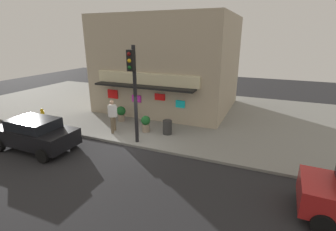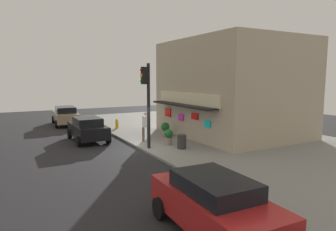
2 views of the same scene
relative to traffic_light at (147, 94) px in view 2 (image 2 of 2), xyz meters
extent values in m
plane|color=#232326|center=(-0.08, -0.32, -3.20)|extent=(49.78, 49.78, 0.00)
cube|color=gray|center=(-0.08, 6.07, -3.14)|extent=(33.19, 12.77, 0.13)
cube|color=tan|center=(-1.15, 7.08, 0.19)|extent=(9.07, 7.32, 6.52)
cube|color=beige|center=(-1.15, 3.34, -0.42)|extent=(6.89, 0.16, 0.71)
cube|color=black|center=(-1.15, 2.99, -0.82)|extent=(6.53, 0.90, 0.12)
cube|color=red|center=(-3.68, 3.36, -1.59)|extent=(0.76, 0.08, 0.58)
cube|color=#E533CC|center=(-1.86, 3.36, -1.73)|extent=(0.64, 0.08, 0.45)
cube|color=red|center=(-0.21, 3.36, -1.47)|extent=(0.68, 0.08, 0.40)
cube|color=#19D8E5|center=(1.13, 3.36, -1.77)|extent=(0.56, 0.08, 0.44)
cylinder|color=black|center=(0.00, 0.11, -0.68)|extent=(0.18, 0.18, 4.78)
cube|color=black|center=(0.00, -0.14, 1.03)|extent=(0.32, 0.28, 0.95)
sphere|color=maroon|center=(0.00, -0.29, 1.33)|extent=(0.18, 0.18, 0.18)
sphere|color=yellow|center=(0.00, -0.29, 1.03)|extent=(0.18, 0.18, 0.18)
sphere|color=#0F4C19|center=(0.00, -0.29, 0.73)|extent=(0.18, 0.18, 0.18)
cylinder|color=gold|center=(-7.34, 0.74, -2.79)|extent=(0.25, 0.25, 0.58)
sphere|color=gold|center=(-7.34, 0.74, -2.43)|extent=(0.21, 0.21, 0.21)
cylinder|color=gold|center=(-7.52, 0.74, -2.76)|extent=(0.12, 0.10, 0.10)
cylinder|color=gold|center=(-7.15, 0.74, -2.76)|extent=(0.12, 0.10, 0.10)
cylinder|color=#2D2D2D|center=(1.01, 1.69, -2.69)|extent=(0.51, 0.51, 0.78)
cylinder|color=brown|center=(-1.98, 0.99, -2.63)|extent=(0.20, 0.20, 0.90)
cylinder|color=brown|center=(-1.84, 0.58, -2.63)|extent=(0.20, 0.20, 0.90)
cube|color=silver|center=(-1.91, 0.79, -1.84)|extent=(0.44, 0.35, 0.69)
sphere|color=tan|center=(-1.91, 0.79, -1.35)|extent=(0.22, 0.22, 0.22)
cylinder|color=silver|center=(-2.11, 0.72, -1.87)|extent=(0.13, 0.13, 0.62)
cylinder|color=silver|center=(-1.71, 0.86, -1.87)|extent=(0.13, 0.13, 0.62)
cylinder|color=gray|center=(-2.53, 2.52, -2.86)|extent=(0.42, 0.42, 0.43)
sphere|color=#195623|center=(-2.53, 2.52, -2.40)|extent=(0.58, 0.58, 0.58)
cylinder|color=gray|center=(-0.25, 1.53, -2.85)|extent=(0.43, 0.43, 0.45)
sphere|color=#195623|center=(-0.25, 1.53, -2.41)|extent=(0.53, 0.53, 0.53)
cube|color=black|center=(-4.24, -2.31, -2.50)|extent=(4.08, 1.83, 0.76)
cube|color=black|center=(-4.24, -2.31, -1.89)|extent=(2.21, 1.53, 0.46)
cylinder|color=black|center=(-2.82, -1.39, -2.88)|extent=(0.64, 0.22, 0.64)
cylinder|color=black|center=(-2.81, -3.21, -2.88)|extent=(0.64, 0.22, 0.64)
cylinder|color=black|center=(-5.67, -1.40, -2.88)|extent=(0.64, 0.22, 0.64)
cylinder|color=black|center=(-5.67, -3.22, -2.88)|extent=(0.64, 0.22, 0.64)
cube|color=#AD1E1E|center=(9.25, -2.32, -2.46)|extent=(4.24, 1.93, 0.83)
cube|color=black|center=(9.25, -2.32, -1.83)|extent=(2.31, 1.58, 0.43)
cylinder|color=black|center=(7.83, -1.37, -2.88)|extent=(0.65, 0.24, 0.64)
cylinder|color=black|center=(7.76, -3.16, -2.88)|extent=(0.65, 0.24, 0.64)
cube|color=#9E8966|center=(-11.95, -2.35, -2.50)|extent=(4.61, 2.07, 0.77)
cube|color=black|center=(-11.95, -2.35, -1.86)|extent=(2.52, 1.66, 0.50)
cylinder|color=black|center=(-10.32, -1.53, -2.88)|extent=(0.65, 0.26, 0.64)
cylinder|color=black|center=(-10.43, -3.35, -2.88)|extent=(0.65, 0.26, 0.64)
cylinder|color=black|center=(-13.48, -1.35, -2.88)|extent=(0.65, 0.26, 0.64)
cylinder|color=black|center=(-13.58, -3.17, -2.88)|extent=(0.65, 0.26, 0.64)
camera|label=1|loc=(5.98, -9.89, 2.08)|focal=26.20mm
camera|label=2|loc=(15.26, -6.97, 0.94)|focal=32.16mm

